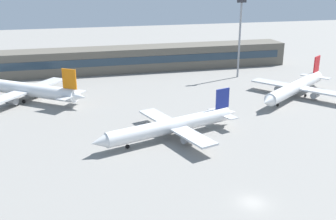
# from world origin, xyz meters

# --- Properties ---
(ground_plane) EXTENTS (400.00, 400.00, 0.00)m
(ground_plane) POSITION_xyz_m (0.00, 40.00, 0.00)
(ground_plane) COLOR gray
(terminal_building) EXTENTS (117.39, 12.13, 9.00)m
(terminal_building) POSITION_xyz_m (0.00, 98.50, 4.50)
(terminal_building) COLOR #5B564C
(terminal_building) RESTS_ON ground_plane
(airplane_near) EXTENTS (36.99, 26.36, 9.38)m
(airplane_near) POSITION_xyz_m (-5.91, 29.33, 2.86)
(airplane_near) COLOR silver
(airplane_near) RESTS_ON ground_plane
(airplane_mid) EXTENTS (35.06, 27.30, 10.14)m
(airplane_mid) POSITION_xyz_m (38.56, 50.65, 3.09)
(airplane_mid) COLOR silver
(airplane_mid) RESTS_ON ground_plane
(airplane_far) EXTENTS (36.47, 30.41, 10.85)m
(airplane_far) POSITION_xyz_m (-40.40, 68.37, 3.31)
(airplane_far) COLOR white
(airplane_far) RESTS_ON ground_plane
(floodlight_tower_west) EXTENTS (3.20, 0.80, 27.34)m
(floodlight_tower_west) POSITION_xyz_m (32.25, 78.37, 15.71)
(floodlight_tower_west) COLOR gray
(floodlight_tower_west) RESTS_ON ground_plane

